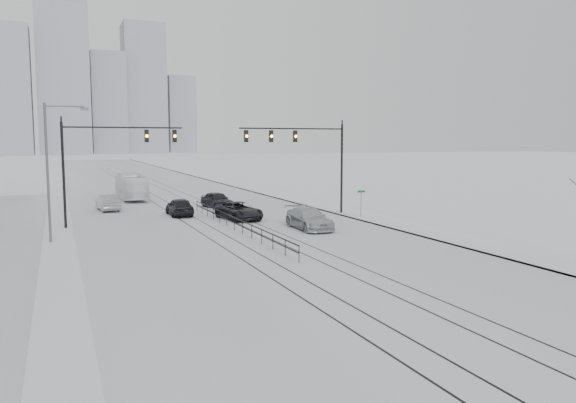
% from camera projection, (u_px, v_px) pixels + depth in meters
% --- Properties ---
extents(road, '(22.00, 260.00, 0.02)m').
position_uv_depth(road, '(163.00, 194.00, 68.96)').
color(road, silver).
rests_on(road, ground).
extents(sidewalk_east, '(5.00, 260.00, 0.16)m').
position_uv_depth(sidewalk_east, '(266.00, 190.00, 74.05)').
color(sidewalk_east, white).
rests_on(sidewalk_east, ground).
extents(curb, '(0.10, 260.00, 0.12)m').
position_uv_depth(curb, '(249.00, 191.00, 73.12)').
color(curb, gray).
rests_on(curb, ground).
extents(tram_rails, '(5.30, 180.00, 0.01)m').
position_uv_depth(tram_rails, '(202.00, 214.00, 50.56)').
color(tram_rails, black).
rests_on(tram_rails, ground).
extents(skyline, '(96.00, 48.00, 72.00)m').
position_uv_depth(skyline, '(93.00, 89.00, 263.94)').
color(skyline, '#9498A3').
rests_on(skyline, ground).
extents(traffic_mast_ne, '(9.60, 0.37, 8.00)m').
position_uv_depth(traffic_mast_ne, '(307.00, 150.00, 48.41)').
color(traffic_mast_ne, black).
rests_on(traffic_mast_ne, ground).
extents(traffic_mast_nw, '(9.10, 0.37, 8.00)m').
position_uv_depth(traffic_mast_nw, '(104.00, 154.00, 43.06)').
color(traffic_mast_nw, black).
rests_on(traffic_mast_nw, ground).
extents(street_light_west, '(2.73, 0.25, 9.00)m').
position_uv_depth(street_light_west, '(52.00, 162.00, 36.20)').
color(street_light_west, '#595B60').
rests_on(street_light_west, ground).
extents(median_fence, '(0.06, 24.00, 1.00)m').
position_uv_depth(median_fence, '(234.00, 223.00, 41.31)').
color(median_fence, black).
rests_on(median_fence, ground).
extents(street_sign, '(0.70, 0.06, 2.40)m').
position_uv_depth(street_sign, '(361.00, 200.00, 47.49)').
color(street_sign, '#595B60').
rests_on(street_sign, ground).
extents(sedan_sb_inner, '(1.86, 4.62, 1.57)m').
position_uv_depth(sedan_sb_inner, '(179.00, 207.00, 49.26)').
color(sedan_sb_inner, black).
rests_on(sedan_sb_inner, ground).
extents(sedan_sb_outer, '(2.04, 4.75, 1.52)m').
position_uv_depth(sedan_sb_outer, '(108.00, 203.00, 52.75)').
color(sedan_sb_outer, '#A1A4A8').
rests_on(sedan_sb_outer, ground).
extents(sedan_nb_front, '(3.27, 5.59, 1.46)m').
position_uv_depth(sedan_nb_front, '(239.00, 211.00, 46.82)').
color(sedan_nb_front, black).
rests_on(sedan_nb_front, ground).
extents(sedan_nb_right, '(2.29, 5.47, 1.58)m').
position_uv_depth(sedan_nb_right, '(309.00, 219.00, 41.80)').
color(sedan_nb_right, '#B2B6BA').
rests_on(sedan_nb_right, ground).
extents(sedan_nb_far, '(2.68, 4.86, 1.56)m').
position_uv_depth(sedan_nb_far, '(217.00, 200.00, 54.87)').
color(sedan_nb_far, black).
rests_on(sedan_nb_far, ground).
extents(box_truck, '(2.51, 10.12, 2.81)m').
position_uv_depth(box_truck, '(131.00, 187.00, 62.72)').
color(box_truck, white).
rests_on(box_truck, ground).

